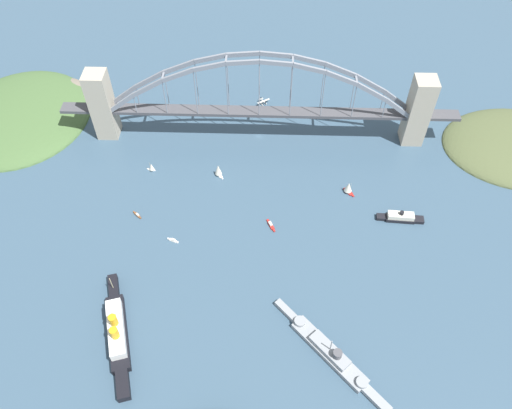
{
  "coord_description": "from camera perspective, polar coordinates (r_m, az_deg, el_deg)",
  "views": [
    {
      "loc": [
        -6.8,
        301.15,
        270.63
      ],
      "look_at": [
        0.0,
        78.59,
        8.0
      ],
      "focal_mm": 35.25,
      "sensor_mm": 36.0,
      "label": 1
    }
  ],
  "objects": [
    {
      "name": "small_boat_4",
      "position": [
        338.79,
        -9.39,
        -4.04
      ],
      "size": [
        7.96,
        4.21,
        2.43
      ],
      "color": "silver",
      "rests_on": "ground"
    },
    {
      "name": "seaplane_second_in_formation",
      "position": [
        435.3,
        0.81,
        11.58
      ],
      "size": [
        10.74,
        9.13,
        4.73
      ],
      "color": "#B7B7B2",
      "rests_on": "ground"
    },
    {
      "name": "small_boat_3",
      "position": [
        365.11,
        10.46,
        1.93
      ],
      "size": [
        8.46,
        9.19,
        10.64
      ],
      "color": "#B2231E",
      "rests_on": "ground"
    },
    {
      "name": "naval_cruiser",
      "position": [
        295.74,
        8.43,
        -16.32
      ],
      "size": [
        62.17,
        66.37,
        16.43
      ],
      "color": "gray",
      "rests_on": "ground"
    },
    {
      "name": "harbor_arch_bridge",
      "position": [
        385.72,
        0.36,
        11.05
      ],
      "size": [
        303.33,
        16.73,
        73.95
      ],
      "color": "#ADA38E",
      "rests_on": "ground"
    },
    {
      "name": "headland_east_shore",
      "position": [
        466.34,
        -24.99,
        9.1
      ],
      "size": [
        115.97,
        127.92,
        19.98
      ],
      "color": "#476638",
      "rests_on": "ground"
    },
    {
      "name": "small_boat_2",
      "position": [
        382.87,
        -11.78,
        4.2
      ],
      "size": [
        6.61,
        4.44,
        7.89
      ],
      "color": "silver",
      "rests_on": "ground"
    },
    {
      "name": "small_boat_1",
      "position": [
        342.43,
        1.68,
        -2.33
      ],
      "size": [
        6.32,
        10.92,
        2.18
      ],
      "color": "#B2231E",
      "rests_on": "ground"
    },
    {
      "name": "small_boat_0",
      "position": [
        371.71,
        -4.3,
        3.94
      ],
      "size": [
        7.53,
        8.57,
        11.01
      ],
      "color": "silver",
      "rests_on": "ground"
    },
    {
      "name": "seaplane_taxiing_near_bridge",
      "position": [
        430.37,
        10.04,
        10.26
      ],
      "size": [
        7.95,
        8.63,
        4.95
      ],
      "color": "#B7B7B2",
      "rests_on": "ground"
    },
    {
      "name": "small_boat_5",
      "position": [
        357.35,
        -13.32,
        -1.16
      ],
      "size": [
        6.91,
        6.58,
        2.12
      ],
      "color": "brown",
      "rests_on": "ground"
    },
    {
      "name": "ground_plane",
      "position": [
        404.94,
        0.34,
        7.77
      ],
      "size": [
        1400.0,
        1400.0,
        0.0
      ],
      "primitive_type": "plane",
      "color": "#385166"
    },
    {
      "name": "ocean_liner",
      "position": [
        305.97,
        -15.49,
        -13.69
      ],
      "size": [
        28.4,
        77.15,
        18.49
      ],
      "color": "black",
      "rests_on": "ground"
    },
    {
      "name": "harbor_ferry_steamer",
      "position": [
        358.16,
        16.1,
        -1.4
      ],
      "size": [
        32.32,
        8.23,
        8.36
      ],
      "color": "black",
      "rests_on": "ground"
    }
  ]
}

